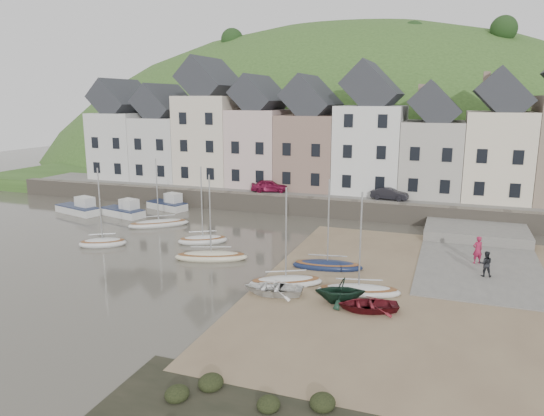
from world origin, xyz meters
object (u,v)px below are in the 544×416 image
at_px(rowboat_white, 273,288).
at_px(car_left, 269,186).
at_px(sailboat_0, 159,223).
at_px(rowboat_red, 368,305).
at_px(person_red, 478,250).
at_px(car_right, 390,194).
at_px(rowboat_green, 340,290).
at_px(person_dark, 486,264).

bearing_deg(rowboat_white, car_left, -167.44).
xyz_separation_m(sailboat_0, rowboat_red, (20.70, -12.22, 0.13)).
distance_m(rowboat_white, person_red, 15.02).
height_order(person_red, car_right, car_right).
distance_m(rowboat_white, car_right, 23.32).
distance_m(rowboat_green, car_right, 22.94).
height_order(rowboat_red, car_right, car_right).
xyz_separation_m(rowboat_green, person_dark, (7.80, 7.20, 0.16)).
height_order(sailboat_0, person_dark, sailboat_0).
height_order(rowboat_white, car_right, car_right).
bearing_deg(sailboat_0, rowboat_red, -30.55).
bearing_deg(rowboat_white, rowboat_red, 76.71).
relative_size(rowboat_red, person_red, 1.66).
xyz_separation_m(person_red, person_dark, (0.40, -2.60, -0.13)).
relative_size(person_red, car_right, 0.54).
bearing_deg(person_red, rowboat_white, 12.78).
height_order(sailboat_0, rowboat_green, sailboat_0).
distance_m(rowboat_red, car_right, 23.59).
bearing_deg(rowboat_red, car_left, -166.20).
bearing_deg(car_left, sailboat_0, 131.92).
bearing_deg(car_right, rowboat_white, 175.83).
distance_m(rowboat_white, person_dark, 13.79).
height_order(rowboat_red, car_left, car_left).
height_order(sailboat_0, person_red, sailboat_0).
relative_size(rowboat_white, rowboat_red, 1.08).
bearing_deg(person_dark, rowboat_green, 38.54).
xyz_separation_m(rowboat_green, rowboat_red, (1.64, -0.55, -0.40)).
bearing_deg(car_left, person_red, -141.38).
bearing_deg(person_dark, rowboat_white, 27.54).
bearing_deg(person_dark, rowboat_red, 47.35).
height_order(person_dark, car_right, car_right).
xyz_separation_m(rowboat_green, car_left, (-12.60, 22.90, 1.47)).
bearing_deg(car_right, sailboat_0, 125.83).
bearing_deg(person_red, rowboat_green, 24.73).
bearing_deg(rowboat_green, person_dark, 116.55).
bearing_deg(rowboat_white, person_red, 122.86).
distance_m(rowboat_white, rowboat_red, 5.59).
distance_m(rowboat_green, person_dark, 10.61).
height_order(person_dark, car_left, car_left).
height_order(sailboat_0, rowboat_white, sailboat_0).
bearing_deg(rowboat_red, car_right, 166.98).
xyz_separation_m(rowboat_white, rowboat_green, (3.93, 0.05, 0.37)).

